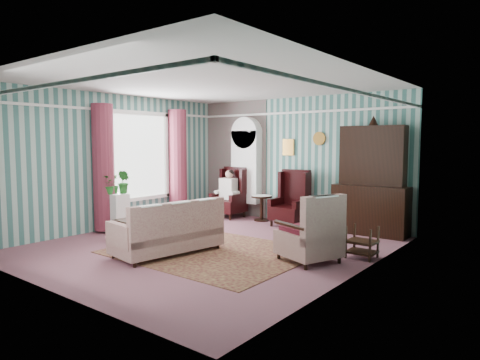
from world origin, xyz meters
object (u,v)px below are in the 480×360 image
Objects in this scene: round_side_table at (262,208)px; coffee_table at (139,232)px; wingback_left at (228,193)px; sofa at (167,223)px; floral_armchair at (309,229)px; seated_woman at (228,194)px; bookcase at (246,172)px; nest_table at (362,241)px; dresser_hutch at (371,177)px; plant_stand at (115,213)px; wingback_right at (289,198)px.

coffee_table is (-0.52, -3.25, -0.09)m from round_side_table.
coffee_table is (0.38, -3.10, -0.42)m from wingback_left.
sofa is 2.34m from floral_armchair.
seated_woman reaches higher than coffee_table.
nest_table is at bearing -26.92° from bookcase.
wingback_left is (-3.50, -0.27, -0.55)m from dresser_hutch.
plant_stand is (-4.87, -1.20, 0.13)m from nest_table.
dresser_hutch is 1.89× the size of wingback_right.
coffee_table is at bearing -113.86° from wingback_right.
sofa reaches higher than coffee_table.
seated_woman is at bearing 73.78° from plant_stand.
seated_woman is 3.57m from sofa.
wingback_right is at bearing 66.14° from coffee_table.
wingback_left and wingback_right have the same top height.
bookcase is 2.27× the size of coffee_table.
floral_armchair is (3.48, -2.25, -0.08)m from seated_woman.
wingback_left is 4.15m from floral_armchair.
dresser_hutch is 4.37× the size of nest_table.
seated_woman is at bearing 31.97° from sofa.
nest_table is 4.00m from coffee_table.
seated_woman is (0.00, 0.00, -0.04)m from wingback_left.
sofa is (1.38, -3.29, -0.06)m from seated_woman.
floral_armchair is 3.23m from coffee_table.
dresser_hutch is at bearing 2.64° from round_side_table.
sofa is at bearing -120.77° from dresser_hutch.
plant_stand is (-0.80, -2.75, -0.22)m from wingback_left.
sofa is at bearing -96.39° from wingback_right.
wingback_right is at bearing 58.64° from floral_armchair.
sofa is at bearing -67.20° from seated_woman.
floral_armchair is (4.28, 0.50, 0.11)m from plant_stand.
wingback_left is 3.57m from sofa.
bookcase is 0.95× the size of dresser_hutch.
bookcase is 3.39m from plant_stand.
plant_stand is (-2.55, -2.75, -0.22)m from wingback_right.
bookcase is 4.15× the size of nest_table.
wingback_right is 0.68× the size of sofa.
nest_table is at bearing -72.61° from dresser_hutch.
dresser_hutch is 2.39× the size of coffee_table.
wingback_left is 3.15m from coffee_table.
nest_table is at bearing -20.85° from seated_woman.
bookcase reaches higher than coffee_table.
nest_table is 0.53× the size of floral_armchair.
bookcase is 0.68m from wingback_left.
dresser_hutch reaches higher than plant_stand.
wingback_right is 2.84m from floral_armchair.
coffee_table is at bearing -82.99° from wingback_left.
dresser_hutch reaches higher than wingback_left.
bookcase is 1.63m from wingback_right.
bookcase reaches higher than wingback_right.
bookcase reaches higher than sofa.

